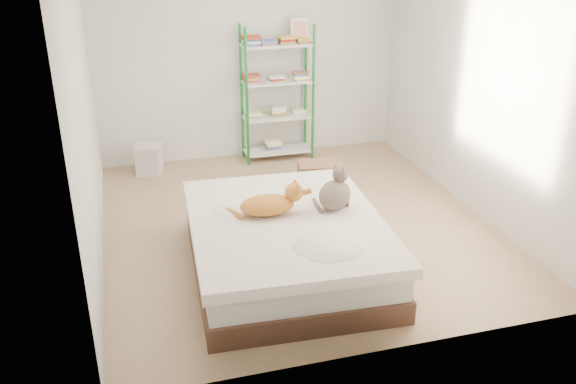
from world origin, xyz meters
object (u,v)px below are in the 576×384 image
object	(u,v)px
bed	(286,245)
grey_cat	(335,189)
cardboard_box	(319,177)
white_bin	(149,159)
shelf_unit	(278,89)
orange_cat	(267,203)

from	to	relation	value
bed	grey_cat	xyz separation A→B (m)	(0.46, 0.08, 0.45)
bed	cardboard_box	world-z (taller)	bed
bed	white_bin	xyz separation A→B (m)	(-0.99, 2.63, -0.07)
grey_cat	cardboard_box	world-z (taller)	grey_cat
grey_cat	bed	bearing A→B (deg)	71.46
cardboard_box	white_bin	distance (m)	2.10
grey_cat	shelf_unit	xyz separation A→B (m)	(0.19, 2.67, 0.21)
orange_cat	grey_cat	size ratio (longest dim) A/B	1.45
grey_cat	shelf_unit	world-z (taller)	shelf_unit
cardboard_box	white_bin	bearing A→B (deg)	161.68
shelf_unit	bed	bearing A→B (deg)	-103.35
bed	white_bin	bearing A→B (deg)	113.79
bed	orange_cat	xyz separation A→B (m)	(-0.13, 0.12, 0.37)
cardboard_box	white_bin	xyz separation A→B (m)	(-1.82, 1.04, 0.02)
grey_cat	white_bin	world-z (taller)	grey_cat
grey_cat	shelf_unit	distance (m)	2.69
orange_cat	white_bin	bearing A→B (deg)	112.16
bed	shelf_unit	size ratio (longest dim) A/B	1.20
white_bin	orange_cat	bearing A→B (deg)	-71.06
bed	shelf_unit	bearing A→B (deg)	79.72
orange_cat	grey_cat	bearing A→B (deg)	-1.08
grey_cat	white_bin	size ratio (longest dim) A/B	1.00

